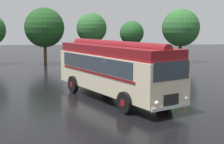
{
  "coord_description": "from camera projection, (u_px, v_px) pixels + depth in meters",
  "views": [
    {
      "loc": [
        -1.62,
        -17.94,
        4.24
      ],
      "look_at": [
        -0.49,
        1.95,
        1.4
      ],
      "focal_mm": 50.0,
      "sensor_mm": 36.0,
      "label": 1
    }
  ],
  "objects": [
    {
      "name": "tree_centre",
      "position": [
        92.0,
        29.0,
        36.18
      ],
      "size": [
        3.52,
        3.52,
        5.95
      ],
      "color": "#4C3823",
      "rests_on": "ground"
    },
    {
      "name": "traffic_cone",
      "position": [
        186.0,
        98.0,
        17.8
      ],
      "size": [
        0.36,
        0.36,
        0.55
      ],
      "primitive_type": "cone",
      "color": "orange",
      "rests_on": "ground"
    },
    {
      "name": "tree_left_of_centre",
      "position": [
        43.0,
        28.0,
        35.84
      ],
      "size": [
        4.57,
        4.57,
        6.53
      ],
      "color": "#4C3823",
      "rests_on": "ground"
    },
    {
      "name": "ground_plane",
      "position": [
        122.0,
        100.0,
        18.42
      ],
      "size": [
        120.0,
        120.0,
        0.0
      ],
      "primitive_type": "plane",
      "color": "black"
    },
    {
      "name": "tree_far_right",
      "position": [
        181.0,
        28.0,
        37.53
      ],
      "size": [
        4.53,
        4.53,
        6.5
      ],
      "color": "#4C3823",
      "rests_on": "ground"
    },
    {
      "name": "tree_right_of_centre",
      "position": [
        132.0,
        33.0,
        36.92
      ],
      "size": [
        2.86,
        2.86,
        5.03
      ],
      "color": "#4C3823",
      "rests_on": "ground"
    },
    {
      "name": "vintage_bus",
      "position": [
        114.0,
        67.0,
        18.56
      ],
      "size": [
        7.02,
        10.01,
        3.49
      ],
      "color": "beige",
      "rests_on": "ground"
    },
    {
      "name": "car_near_left",
      "position": [
        101.0,
        63.0,
        30.36
      ],
      "size": [
        2.27,
        4.35,
        1.66
      ],
      "color": "#B7BABF",
      "rests_on": "ground"
    },
    {
      "name": "car_mid_left",
      "position": [
        132.0,
        62.0,
        31.15
      ],
      "size": [
        2.27,
        4.35,
        1.66
      ],
      "color": "#144C28",
      "rests_on": "ground"
    }
  ]
}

